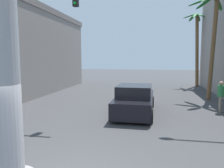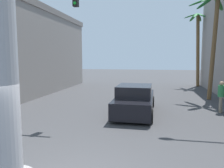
% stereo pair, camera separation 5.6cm
% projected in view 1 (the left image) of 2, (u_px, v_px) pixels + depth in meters
% --- Properties ---
extents(ground_plane, '(88.38, 88.38, 0.00)m').
position_uv_depth(ground_plane, '(123.00, 103.00, 14.56)').
color(ground_plane, '#424244').
extents(traffic_light_mast, '(5.18, 0.32, 6.23)m').
position_uv_depth(traffic_light_mast, '(22.00, 29.00, 10.68)').
color(traffic_light_mast, '#333333').
rests_on(traffic_light_mast, ground).
extents(car_lead, '(2.08, 4.92, 1.56)m').
position_uv_depth(car_lead, '(135.00, 100.00, 11.75)').
color(car_lead, black).
rests_on(car_lead, ground).
extents(palm_tree_mid_right, '(3.43, 3.21, 7.34)m').
position_uv_depth(palm_tree_mid_right, '(213.00, 29.00, 15.36)').
color(palm_tree_mid_right, brown).
rests_on(palm_tree_mid_right, ground).
extents(palm_tree_far_right, '(2.56, 2.44, 7.64)m').
position_uv_depth(palm_tree_far_right, '(197.00, 41.00, 22.91)').
color(palm_tree_far_right, brown).
rests_on(palm_tree_far_right, ground).
extents(pedestrian_mid_right, '(0.39, 0.39, 1.72)m').
position_uv_depth(pedestrian_mid_right, '(221.00, 94.00, 11.88)').
color(pedestrian_mid_right, gray).
rests_on(pedestrian_mid_right, ground).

